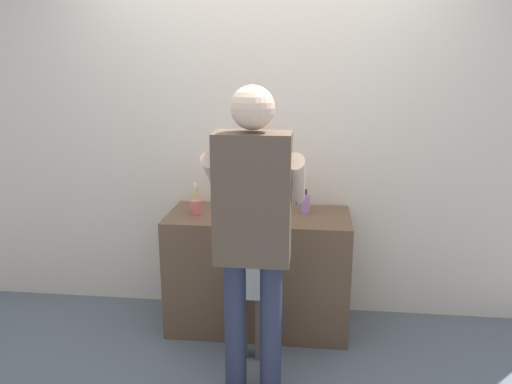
% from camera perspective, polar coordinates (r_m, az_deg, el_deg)
% --- Properties ---
extents(ground_plane, '(14.00, 14.00, 0.00)m').
position_cam_1_polar(ground_plane, '(3.38, -0.30, -17.19)').
color(ground_plane, slate).
extents(back_wall, '(4.40, 0.08, 2.70)m').
position_cam_1_polar(back_wall, '(3.52, 0.87, 7.56)').
color(back_wall, beige).
rests_on(back_wall, ground).
extents(vanity_cabinet, '(1.20, 0.54, 0.80)m').
position_cam_1_polar(vanity_cabinet, '(3.46, 0.28, -8.93)').
color(vanity_cabinet, brown).
rests_on(vanity_cabinet, ground).
extents(sink_basin, '(0.33, 0.33, 0.11)m').
position_cam_1_polar(sink_basin, '(3.28, 0.26, -1.74)').
color(sink_basin, silver).
rests_on(sink_basin, vanity_cabinet).
extents(faucet, '(0.18, 0.14, 0.18)m').
position_cam_1_polar(faucet, '(3.47, 0.62, -0.42)').
color(faucet, '#B7BABF').
rests_on(faucet, vanity_cabinet).
extents(toothbrush_cup, '(0.07, 0.07, 0.21)m').
position_cam_1_polar(toothbrush_cup, '(3.34, -6.89, -1.66)').
color(toothbrush_cup, '#D86666').
rests_on(toothbrush_cup, vanity_cabinet).
extents(soap_bottle, '(0.06, 0.06, 0.16)m').
position_cam_1_polar(soap_bottle, '(3.35, 5.64, -1.31)').
color(soap_bottle, '#B27FC6').
rests_on(soap_bottle, vanity_cabinet).
extents(child_toddler, '(0.28, 0.28, 0.90)m').
position_cam_1_polar(child_toddler, '(3.04, -0.54, -9.52)').
color(child_toddler, '#6B5B4C').
rests_on(child_toddler, ground).
extents(adult_parent, '(0.52, 0.55, 1.67)m').
position_cam_1_polar(adult_parent, '(2.58, -0.32, -2.88)').
color(adult_parent, '#2D334C').
rests_on(adult_parent, ground).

